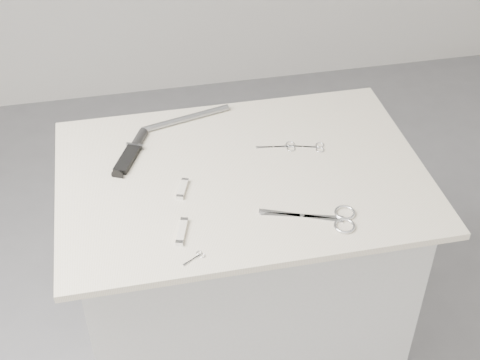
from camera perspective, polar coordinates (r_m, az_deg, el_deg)
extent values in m
cube|color=beige|center=(2.15, 0.14, -9.24)|extent=(0.90, 0.60, 0.90)
cube|color=beige|center=(1.83, 0.16, 0.38)|extent=(1.00, 0.70, 0.02)
cube|color=silver|center=(1.69, 5.31, -3.07)|extent=(0.21, 0.10, 0.00)
cylinder|color=silver|center=(1.69, 5.32, -3.04)|extent=(0.01, 0.01, 0.01)
torus|color=silver|center=(1.71, 8.93, -2.76)|extent=(0.05, 0.05, 0.01)
torus|color=silver|center=(1.68, 8.91, -3.89)|extent=(0.05, 0.05, 0.01)
cube|color=silver|center=(1.92, 5.36, 2.85)|extent=(0.10, 0.04, 0.00)
cylinder|color=silver|center=(1.92, 5.36, 2.86)|extent=(0.01, 0.01, 0.00)
torus|color=silver|center=(1.94, 6.83, 2.99)|extent=(0.03, 0.03, 0.00)
torus|color=silver|center=(1.92, 6.84, 2.58)|extent=(0.03, 0.03, 0.00)
cube|color=silver|center=(1.92, 2.86, 2.83)|extent=(0.10, 0.03, 0.00)
cylinder|color=silver|center=(1.92, 2.86, 2.84)|extent=(0.01, 0.01, 0.00)
torus|color=silver|center=(1.93, 4.30, 3.08)|extent=(0.03, 0.03, 0.00)
torus|color=silver|center=(1.91, 4.38, 2.67)|extent=(0.03, 0.03, 0.00)
cube|color=silver|center=(1.58, -4.12, -6.81)|extent=(0.05, 0.03, 0.00)
cylinder|color=silver|center=(1.58, -4.12, -6.79)|extent=(0.00, 0.00, 0.00)
torus|color=silver|center=(1.60, -3.51, -6.23)|extent=(0.01, 0.01, 0.00)
torus|color=silver|center=(1.59, -3.22, -6.47)|extent=(0.01, 0.01, 0.00)
cube|color=black|center=(1.88, -9.59, 1.76)|extent=(0.08, 0.12, 0.01)
cube|color=gray|center=(1.93, -8.96, 2.85)|extent=(0.04, 0.03, 0.02)
cylinder|color=black|center=(1.96, -8.58, 3.46)|extent=(0.05, 0.08, 0.03)
cube|color=beige|center=(1.77, -4.92, -0.77)|extent=(0.04, 0.08, 0.01)
cube|color=silver|center=(1.79, -4.70, -0.07)|extent=(0.02, 0.01, 0.01)
cube|color=silver|center=(1.74, -5.15, -1.49)|extent=(0.02, 0.01, 0.01)
cube|color=beige|center=(1.64, -4.98, -4.40)|extent=(0.04, 0.09, 0.01)
cube|color=silver|center=(1.67, -4.77, -3.44)|extent=(0.02, 0.02, 0.01)
cube|color=silver|center=(1.62, -5.20, -5.38)|extent=(0.02, 0.02, 0.01)
cylinder|color=gray|center=(2.03, -4.63, 5.26)|extent=(0.28, 0.09, 0.02)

